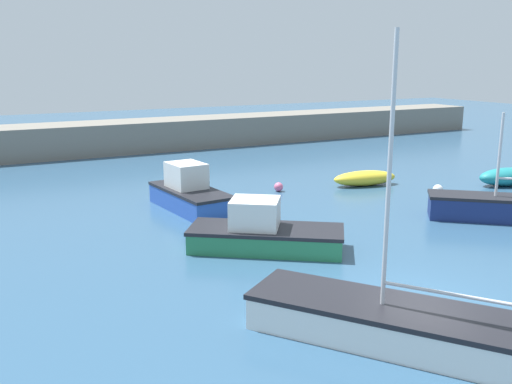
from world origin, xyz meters
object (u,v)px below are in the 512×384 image
object	(u,v)px
rowboat_white_midwater	(365,178)
motorboat_grey_hull	(189,193)
mooring_buoy_pink	(279,187)
mooring_buoy_white	(438,190)
motorboat_with_cabin	(263,233)
sailboat_short_mast	(495,207)
mooring_buoy_orange	(186,177)
sailboat_tall_mast	(382,321)
open_tender_yellow	(508,177)

from	to	relation	value
rowboat_white_midwater	motorboat_grey_hull	bearing A→B (deg)	12.07
motorboat_grey_hull	mooring_buoy_pink	distance (m)	5.09
mooring_buoy_white	motorboat_with_cabin	bearing A→B (deg)	-164.15
sailboat_short_mast	mooring_buoy_orange	xyz separation A→B (m)	(-8.10, 12.30, -0.26)
motorboat_with_cabin	mooring_buoy_pink	world-z (taller)	motorboat_with_cabin
sailboat_short_mast	sailboat_tall_mast	bearing A→B (deg)	69.04
motorboat_with_cabin	motorboat_grey_hull	bearing A→B (deg)	127.96
open_tender_yellow	mooring_buoy_orange	size ratio (longest dim) A/B	7.10
mooring_buoy_white	rowboat_white_midwater	bearing A→B (deg)	119.37
mooring_buoy_orange	mooring_buoy_white	distance (m)	12.38
sailboat_tall_mast	motorboat_grey_hull	distance (m)	12.73
motorboat_with_cabin	open_tender_yellow	xyz separation A→B (m)	(15.46, 2.93, -0.13)
mooring_buoy_pink	rowboat_white_midwater	bearing A→B (deg)	-11.22
motorboat_with_cabin	open_tender_yellow	size ratio (longest dim) A/B	1.55
mooring_buoy_white	mooring_buoy_pink	bearing A→B (deg)	147.05
sailboat_tall_mast	motorboat_grey_hull	bearing A→B (deg)	-37.25
rowboat_white_midwater	open_tender_yellow	distance (m)	7.11
motorboat_grey_hull	mooring_buoy_pink	size ratio (longest dim) A/B	10.97
sailboat_tall_mast	mooring_buoy_white	world-z (taller)	sailboat_tall_mast
mooring_buoy_pink	mooring_buoy_white	distance (m)	7.41
motorboat_with_cabin	sailboat_short_mast	distance (m)	9.75
motorboat_with_cabin	mooring_buoy_orange	xyz separation A→B (m)	(1.59, 11.22, -0.34)
motorboat_grey_hull	mooring_buoy_white	distance (m)	11.55
sailboat_tall_mast	motorboat_grey_hull	size ratio (longest dim) A/B	1.43
mooring_buoy_orange	open_tender_yellow	bearing A→B (deg)	-30.87
open_tender_yellow	sailboat_short_mast	size ratio (longest dim) A/B	0.71
motorboat_with_cabin	sailboat_short_mast	size ratio (longest dim) A/B	1.10
motorboat_grey_hull	mooring_buoy_orange	distance (m)	5.51
motorboat_grey_hull	mooring_buoy_pink	world-z (taller)	motorboat_grey_hull
motorboat_with_cabin	rowboat_white_midwater	bearing A→B (deg)	70.14
rowboat_white_midwater	mooring_buoy_white	xyz separation A→B (m)	(1.77, -3.15, -0.14)
motorboat_grey_hull	mooring_buoy_white	world-z (taller)	motorboat_grey_hull
rowboat_white_midwater	motorboat_with_cabin	bearing A→B (deg)	45.01
sailboat_tall_mast	sailboat_short_mast	distance (m)	11.75
mooring_buoy_pink	mooring_buoy_white	size ratio (longest dim) A/B	0.91
sailboat_tall_mast	sailboat_short_mast	size ratio (longest dim) A/B	1.42
motorboat_grey_hull	sailboat_short_mast	world-z (taller)	sailboat_short_mast
rowboat_white_midwater	open_tender_yellow	size ratio (longest dim) A/B	1.04
rowboat_white_midwater	mooring_buoy_orange	xyz separation A→B (m)	(-7.58, 4.96, -0.14)
motorboat_grey_hull	motorboat_with_cabin	bearing A→B (deg)	-3.43
motorboat_grey_hull	mooring_buoy_orange	world-z (taller)	motorboat_grey_hull
rowboat_white_midwater	mooring_buoy_orange	bearing A→B (deg)	-22.47
open_tender_yellow	mooring_buoy_pink	xyz separation A→B (m)	(-10.73, 4.21, -0.23)
sailboat_short_mast	mooring_buoy_white	xyz separation A→B (m)	(1.25, 4.19, -0.26)
rowboat_white_midwater	open_tender_yellow	bearing A→B (deg)	162.83
rowboat_white_midwater	sailboat_short_mast	bearing A→B (deg)	104.77
sailboat_tall_mast	sailboat_short_mast	bearing A→B (deg)	-96.93
sailboat_tall_mast	open_tender_yellow	xyz separation A→B (m)	(16.10, 9.61, -0.01)
motorboat_with_cabin	mooring_buoy_pink	xyz separation A→B (m)	(4.73, 7.14, -0.36)
sailboat_tall_mast	mooring_buoy_pink	xyz separation A→B (m)	(5.37, 13.82, -0.24)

